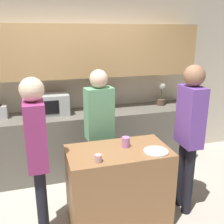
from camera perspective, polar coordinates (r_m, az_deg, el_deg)
back_wall at (r=4.05m, az=-8.08°, el=9.00°), size 6.40×0.40×2.70m
back_counter at (r=4.08m, az=-6.89°, el=-6.54°), size 3.60×0.62×0.94m
kitchen_island at (r=3.04m, az=1.37°, el=-15.83°), size 1.10×0.61×0.89m
microwave at (r=3.91m, az=-13.28°, el=1.69°), size 0.52×0.39×0.30m
potted_plant at (r=4.35m, az=10.69°, el=4.04°), size 0.14×0.14×0.39m
bottle_0 at (r=4.03m, az=-2.57°, el=1.65°), size 0.09×0.09×0.22m
bottle_1 at (r=3.99m, az=-1.30°, el=2.07°), size 0.06×0.06×0.32m
bottle_2 at (r=4.10m, az=-0.24°, el=2.16°), size 0.09×0.09×0.26m
plate_on_island at (r=2.81m, az=9.54°, el=-8.44°), size 0.26×0.26×0.01m
cup_0 at (r=2.56m, az=-3.02°, el=-10.05°), size 0.07×0.07×0.08m
cup_1 at (r=2.87m, az=3.03°, el=-6.55°), size 0.09×0.09×0.11m
person_left at (r=3.07m, az=16.53°, el=-3.28°), size 0.23×0.35×1.76m
person_center at (r=2.63m, az=-16.02°, el=-7.58°), size 0.22×0.34×1.71m
person_right at (r=3.27m, az=-2.77°, el=-2.57°), size 0.36×0.23×1.67m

